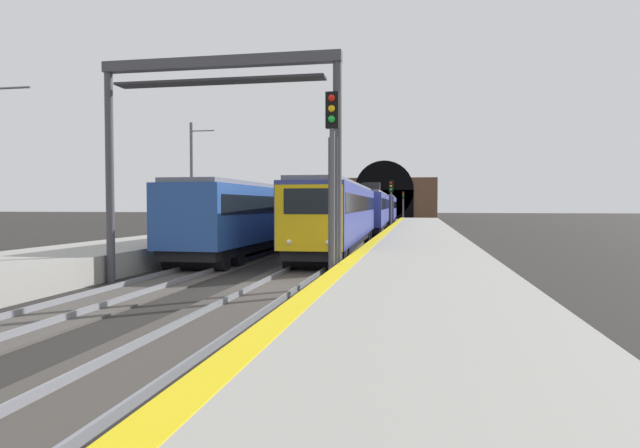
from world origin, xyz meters
TOP-DOWN VIEW (x-y plane):
  - ground_plane at (0.00, 0.00)m, footprint 320.00×320.00m
  - platform_right at (0.00, -4.41)m, footprint 112.00×4.80m
  - platform_left at (0.00, 8.68)m, footprint 112.00×4.80m
  - platform_right_edge_strip at (0.00, -2.26)m, footprint 112.00×0.50m
  - track_main_line at (0.00, 0.00)m, footprint 160.00×2.99m
  - track_adjacent_line at (0.00, 4.27)m, footprint 160.00×2.66m
  - train_main_approaching at (33.65, -0.00)m, footprint 60.85×3.21m
  - train_adjacent_platform at (31.60, 4.27)m, footprint 58.64×3.21m
  - railway_signal_near at (-1.01, -1.86)m, footprint 0.39×0.38m
  - railway_signal_mid at (33.04, -1.86)m, footprint 0.39×0.38m
  - railway_signal_far at (73.07, -1.86)m, footprint 0.39×0.38m
  - overhead_signal_gantry at (0.29, 2.14)m, footprint 0.70×8.16m
  - tunnel_portal at (87.17, 2.14)m, footprint 2.17×19.88m
  - catenary_mast_near at (19.38, 11.46)m, footprint 0.22×1.83m

SIDE VIEW (x-z plane):
  - ground_plane at x=0.00m, z-range 0.00..0.00m
  - track_main_line at x=0.00m, z-range -0.06..0.15m
  - track_adjacent_line at x=0.00m, z-range -0.06..0.15m
  - platform_right at x=0.00m, z-range 0.00..0.94m
  - platform_left at x=0.00m, z-range 0.00..0.94m
  - platform_right_edge_strip at x=0.00m, z-range 0.94..0.94m
  - train_adjacent_platform at x=31.60m, z-range 0.26..4.00m
  - train_main_approaching at x=33.65m, z-range -0.16..4.57m
  - railway_signal_far at x=73.07m, z-range 0.53..5.34m
  - railway_signal_mid at x=33.04m, z-range 0.53..5.39m
  - railway_signal_near at x=-1.01m, z-range 0.59..6.55m
  - tunnel_portal at x=87.17m, z-range -1.64..9.50m
  - catenary_mast_near at x=19.38m, z-range 0.09..8.56m
  - overhead_signal_gantry at x=0.29m, z-range 1.83..9.35m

